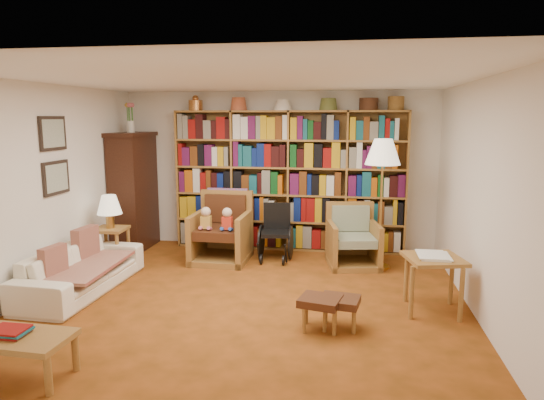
% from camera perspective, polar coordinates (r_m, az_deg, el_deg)
% --- Properties ---
extents(floor, '(5.00, 5.00, 0.00)m').
position_cam_1_polar(floor, '(5.73, -3.04, -11.78)').
color(floor, '#9A4917').
rests_on(floor, ground).
extents(ceiling, '(5.00, 5.00, 0.00)m').
position_cam_1_polar(ceiling, '(5.34, -3.29, 14.03)').
color(ceiling, white).
rests_on(ceiling, wall_back).
extents(wall_back, '(5.00, 0.00, 5.00)m').
position_cam_1_polar(wall_back, '(7.83, 0.69, 3.52)').
color(wall_back, white).
rests_on(wall_back, floor).
extents(wall_front, '(5.00, 0.00, 5.00)m').
position_cam_1_polar(wall_front, '(3.05, -13.15, -6.67)').
color(wall_front, white).
rests_on(wall_front, floor).
extents(wall_left, '(0.00, 5.00, 5.00)m').
position_cam_1_polar(wall_left, '(6.40, -25.61, 1.16)').
color(wall_left, white).
rests_on(wall_left, floor).
extents(wall_right, '(0.00, 5.00, 5.00)m').
position_cam_1_polar(wall_right, '(5.45, 23.48, -0.03)').
color(wall_right, white).
rests_on(wall_right, floor).
extents(bookshelf, '(3.60, 0.30, 2.42)m').
position_cam_1_polar(bookshelf, '(7.65, 1.99, 2.77)').
color(bookshelf, '#A36D32').
rests_on(bookshelf, floor).
extents(curio_cabinet, '(0.50, 0.95, 2.40)m').
position_cam_1_polar(curio_cabinet, '(8.04, -15.96, 1.18)').
color(curio_cabinet, '#371D0F').
rests_on(curio_cabinet, floor).
extents(framed_pictures, '(0.03, 0.52, 0.97)m').
position_cam_1_polar(framed_pictures, '(6.60, -24.22, 4.77)').
color(framed_pictures, black).
rests_on(framed_pictures, wall_left).
extents(sofa, '(1.88, 0.79, 0.54)m').
position_cam_1_polar(sofa, '(6.38, -21.50, -7.59)').
color(sofa, white).
rests_on(sofa, floor).
extents(sofa_throw, '(0.76, 1.35, 0.04)m').
position_cam_1_polar(sofa_throw, '(6.35, -21.12, -7.39)').
color(sofa_throw, '#C7B491').
rests_on(sofa_throw, sofa).
extents(cushion_left, '(0.17, 0.42, 0.41)m').
position_cam_1_polar(cushion_left, '(6.69, -21.04, -5.19)').
color(cushion_left, maroon).
rests_on(cushion_left, sofa).
extents(cushion_right, '(0.17, 0.36, 0.35)m').
position_cam_1_polar(cushion_right, '(6.12, -24.32, -6.78)').
color(cushion_right, maroon).
rests_on(cushion_right, sofa).
extents(side_table_lamp, '(0.44, 0.44, 0.56)m').
position_cam_1_polar(side_table_lamp, '(7.20, -18.40, -4.22)').
color(side_table_lamp, '#A36D32').
rests_on(side_table_lamp, floor).
extents(table_lamp, '(0.34, 0.34, 0.47)m').
position_cam_1_polar(table_lamp, '(7.11, -18.60, -0.65)').
color(table_lamp, '#B5833A').
rests_on(table_lamp, side_table_lamp).
extents(armchair_leather, '(0.81, 0.87, 1.02)m').
position_cam_1_polar(armchair_leather, '(7.25, -5.82, -3.74)').
color(armchair_leather, '#A36D32').
rests_on(armchair_leather, floor).
extents(armchair_sage, '(0.83, 0.85, 0.87)m').
position_cam_1_polar(armchair_sage, '(7.08, 9.53, -4.83)').
color(armchair_sage, '#A36D32').
rests_on(armchair_sage, floor).
extents(wheelchair, '(0.48, 0.66, 0.83)m').
position_cam_1_polar(wheelchair, '(7.24, 0.45, -4.00)').
color(wheelchair, black).
rests_on(wheelchair, floor).
extents(floor_lamp, '(0.48, 0.48, 1.81)m').
position_cam_1_polar(floor_lamp, '(6.76, 12.90, 4.93)').
color(floor_lamp, '#B5833A').
rests_on(floor_lamp, floor).
extents(side_table_papers, '(0.68, 0.68, 0.64)m').
position_cam_1_polar(side_table_papers, '(5.55, 18.47, -7.31)').
color(side_table_papers, '#A36D32').
rests_on(side_table_papers, floor).
extents(footstool_a, '(0.46, 0.41, 0.33)m').
position_cam_1_polar(footstool_a, '(4.94, 5.68, -12.01)').
color(footstool_a, '#4C2414').
rests_on(footstool_a, floor).
extents(footstool_b, '(0.43, 0.38, 0.32)m').
position_cam_1_polar(footstool_b, '(5.00, 7.98, -11.92)').
color(footstool_b, '#4C2414').
rests_on(footstool_b, floor).
extents(coffee_table, '(0.95, 0.50, 0.43)m').
position_cam_1_polar(coffee_table, '(4.56, -28.18, -14.37)').
color(coffee_table, '#A36D32').
rests_on(coffee_table, floor).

